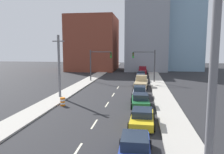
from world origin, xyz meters
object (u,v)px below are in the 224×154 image
(pickup_truck_tan, at_px, (141,83))
(sedan_white, at_px, (141,78))
(utility_pole_right_near, at_px, (213,79))
(traffic_barrel, at_px, (63,102))
(traffic_signal_right, at_px, (148,61))
(utility_pole_left_mid, at_px, (59,66))
(pickup_truck_maroon, at_px, (143,71))
(sedan_silver, at_px, (140,92))
(traffic_signal_left, at_px, (97,61))
(sedan_yellow, at_px, (142,118))
(sedan_blue, at_px, (135,148))
(sedan_green, at_px, (140,101))
(sedan_brown, at_px, (141,75))

(pickup_truck_tan, bearing_deg, sedan_white, 94.91)
(utility_pole_right_near, bearing_deg, traffic_barrel, 128.05)
(traffic_signal_right, distance_m, utility_pole_left_mid, 19.37)
(pickup_truck_maroon, bearing_deg, traffic_barrel, -103.84)
(sedan_silver, xyz_separation_m, pickup_truck_tan, (0.16, 7.17, 0.14))
(sedan_white, bearing_deg, pickup_truck_tan, -88.98)
(traffic_signal_left, distance_m, pickup_truck_tan, 11.21)
(traffic_signal_left, distance_m, utility_pole_right_near, 36.10)
(utility_pole_right_near, xyz_separation_m, sedan_silver, (-2.97, 21.01, -4.71))
(utility_pole_left_mid, relative_size, pickup_truck_maroon, 1.30)
(utility_pole_right_near, distance_m, sedan_yellow, 11.15)
(traffic_signal_left, bearing_deg, sedan_white, 5.84)
(utility_pole_right_near, xyz_separation_m, sedan_blue, (-3.00, 3.77, -4.72))
(utility_pole_left_mid, relative_size, sedan_white, 1.77)
(sedan_green, bearing_deg, utility_pole_right_near, -82.75)
(traffic_signal_right, bearing_deg, sedan_yellow, -92.33)
(sedan_green, bearing_deg, sedan_yellow, -90.73)
(utility_pole_right_near, bearing_deg, sedan_silver, 98.05)
(pickup_truck_tan, distance_m, pickup_truck_maroon, 20.55)
(sedan_yellow, height_order, sedan_green, sedan_green)
(utility_pole_right_near, distance_m, sedan_brown, 41.77)
(traffic_signal_left, bearing_deg, sedan_yellow, -69.39)
(sedan_white, height_order, sedan_brown, sedan_white)
(sedan_green, distance_m, sedan_white, 19.17)
(sedan_blue, xyz_separation_m, pickup_truck_maroon, (0.38, 44.96, 0.14))
(pickup_truck_tan, bearing_deg, pickup_truck_maroon, 92.86)
(utility_pole_left_mid, xyz_separation_m, sedan_yellow, (10.94, -9.09, -3.63))
(traffic_signal_left, bearing_deg, sedan_blue, -73.91)
(traffic_barrel, bearing_deg, sedan_yellow, -29.62)
(utility_pole_left_mid, height_order, sedan_silver, utility_pole_left_mid)
(utility_pole_right_near, distance_m, traffic_barrel, 19.57)
(sedan_green, relative_size, sedan_brown, 0.96)
(sedan_blue, relative_size, sedan_brown, 0.99)
(sedan_blue, height_order, sedan_yellow, sedan_blue)
(traffic_signal_left, xyz_separation_m, sedan_white, (8.76, 0.90, -3.39))
(traffic_signal_left, xyz_separation_m, sedan_green, (8.94, -18.27, -3.42))
(traffic_barrel, distance_m, sedan_brown, 27.88)
(sedan_blue, xyz_separation_m, sedan_green, (0.19, 12.07, 0.02))
(sedan_yellow, relative_size, pickup_truck_maroon, 0.72)
(sedan_silver, bearing_deg, pickup_truck_maroon, 89.05)
(pickup_truck_maroon, bearing_deg, traffic_signal_left, -120.82)
(sedan_blue, distance_m, pickup_truck_tan, 24.41)
(utility_pole_left_mid, bearing_deg, sedan_white, 56.91)
(utility_pole_right_near, relative_size, sedan_yellow, 2.27)
(pickup_truck_tan, bearing_deg, sedan_silver, -87.86)
(utility_pole_left_mid, height_order, sedan_blue, utility_pole_left_mid)
(traffic_signal_left, bearing_deg, sedan_green, -63.94)
(sedan_yellow, distance_m, pickup_truck_tan, 18.43)
(utility_pole_left_mid, height_order, pickup_truck_maroon, utility_pole_left_mid)
(pickup_truck_tan, bearing_deg, utility_pole_right_near, -80.90)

